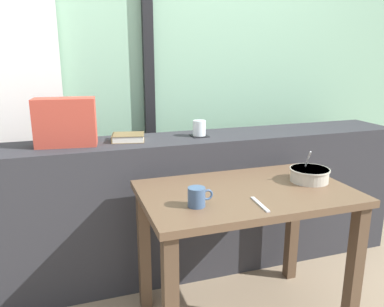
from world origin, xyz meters
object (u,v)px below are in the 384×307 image
(closed_book, at_px, (128,137))
(throw_pillow, at_px, (65,122))
(fork_utensil, at_px, (260,204))
(soup_bowl, at_px, (309,175))
(breakfast_table, at_px, (245,214))
(juice_glass, at_px, (199,129))
(coaster_square, at_px, (199,136))
(ceramic_mug, at_px, (197,197))

(closed_book, xyz_separation_m, throw_pillow, (-0.34, -0.01, 0.11))
(fork_utensil, bearing_deg, throw_pillow, 139.25)
(closed_book, bearing_deg, soup_bowl, -35.17)
(breakfast_table, relative_size, soup_bowl, 5.04)
(juice_glass, bearing_deg, fork_utensil, -89.54)
(throw_pillow, xyz_separation_m, soup_bowl, (1.16, -0.57, -0.24))
(breakfast_table, height_order, fork_utensil, fork_utensil)
(coaster_square, xyz_separation_m, soup_bowl, (0.40, -0.57, -0.12))
(juice_glass, xyz_separation_m, ceramic_mug, (-0.26, -0.70, -0.15))
(coaster_square, xyz_separation_m, juice_glass, (0.00, 0.00, 0.04))
(throw_pillow, xyz_separation_m, fork_utensil, (0.77, -0.77, -0.27))
(ceramic_mug, bearing_deg, fork_utensil, -15.41)
(coaster_square, relative_size, juice_glass, 1.08)
(breakfast_table, relative_size, closed_book, 4.85)
(coaster_square, relative_size, fork_utensil, 0.59)
(breakfast_table, distance_m, fork_utensil, 0.23)
(coaster_square, xyz_separation_m, ceramic_mug, (-0.26, -0.70, -0.11))
(juice_glass, relative_size, fork_utensil, 0.55)
(fork_utensil, bearing_deg, juice_glass, 94.73)
(breakfast_table, bearing_deg, closed_book, 128.04)
(coaster_square, bearing_deg, throw_pillow, -179.98)
(soup_bowl, bearing_deg, breakfast_table, -178.04)
(soup_bowl, bearing_deg, coaster_square, 124.77)
(juice_glass, xyz_separation_m, fork_utensil, (0.01, -0.77, -0.19))
(soup_bowl, distance_m, ceramic_mug, 0.67)
(breakfast_table, bearing_deg, fork_utensil, -98.51)
(coaster_square, relative_size, soup_bowl, 0.50)
(coaster_square, bearing_deg, soup_bowl, -55.23)
(soup_bowl, relative_size, ceramic_mug, 1.78)
(juice_glass, bearing_deg, coaster_square, 0.00)
(ceramic_mug, bearing_deg, juice_glass, 69.81)
(juice_glass, height_order, fork_utensil, juice_glass)
(juice_glass, xyz_separation_m, closed_book, (-0.43, 0.01, -0.03))
(breakfast_table, xyz_separation_m, ceramic_mug, (-0.29, -0.12, 0.17))
(coaster_square, xyz_separation_m, closed_book, (-0.43, 0.01, 0.02))
(coaster_square, height_order, closed_book, closed_book)
(breakfast_table, height_order, soup_bowl, soup_bowl)
(fork_utensil, relative_size, ceramic_mug, 1.50)
(soup_bowl, distance_m, fork_utensil, 0.44)
(coaster_square, distance_m, soup_bowl, 0.71)
(breakfast_table, xyz_separation_m, fork_utensil, (-0.03, -0.19, 0.13))
(juice_glass, relative_size, ceramic_mug, 0.82)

